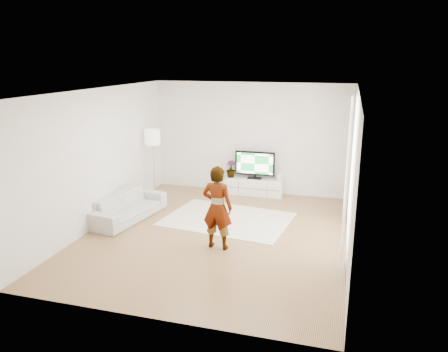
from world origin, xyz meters
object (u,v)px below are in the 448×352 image
(television, at_px, (255,164))
(media_console, at_px, (254,187))
(floor_lamp, at_px, (152,140))
(player, at_px, (217,208))
(rug, at_px, (228,219))
(sofa, at_px, (128,207))

(television, bearing_deg, media_console, -90.00)
(television, distance_m, floor_lamp, 2.61)
(television, height_order, player, player)
(rug, bearing_deg, sofa, -164.92)
(media_console, distance_m, sofa, 3.34)
(media_console, height_order, television, television)
(rug, relative_size, floor_lamp, 1.53)
(media_console, bearing_deg, television, 90.00)
(television, height_order, sofa, television)
(media_console, distance_m, television, 0.59)
(television, xyz_separation_m, floor_lamp, (-2.37, -0.88, 0.65))
(media_console, relative_size, rug, 0.56)
(rug, xyz_separation_m, sofa, (-2.08, -0.56, 0.27))
(media_console, bearing_deg, rug, -95.34)
(sofa, bearing_deg, media_console, -32.82)
(media_console, xyz_separation_m, sofa, (-2.25, -2.47, 0.08))
(player, height_order, floor_lamp, floor_lamp)
(player, xyz_separation_m, sofa, (-2.29, 0.90, -0.50))
(player, bearing_deg, sofa, -17.07)
(sofa, bearing_deg, player, -101.78)
(rug, relative_size, player, 1.69)
(television, bearing_deg, floor_lamp, -159.55)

